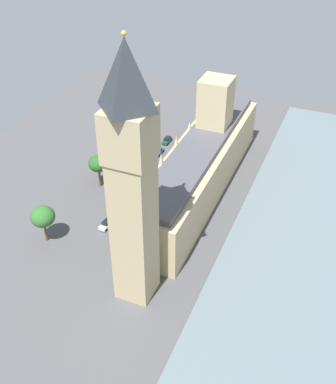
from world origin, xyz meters
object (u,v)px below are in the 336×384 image
(pedestrian_trailing, at_px, (136,218))
(plane_tree_near_tower, at_px, (137,126))
(double_decker_bus_opposite_hall, at_px, (145,171))
(clock_tower, at_px, (132,180))
(plane_tree_corner, at_px, (106,162))
(car_yellow_cab_far_end, at_px, (114,203))
(plane_tree_midblock, at_px, (43,217))
(car_dark_green_kerbside, at_px, (167,140))
(car_blue_leading, at_px, (159,152))
(parliament_building, at_px, (200,163))
(street_lamp_slot_10, at_px, (114,158))
(car_white_by_river_gate, at_px, (106,224))
(plane_tree_under_trees, at_px, (98,164))

(pedestrian_trailing, distance_m, plane_tree_near_tower, 37.10)
(double_decker_bus_opposite_hall, bearing_deg, clock_tower, 116.00)
(plane_tree_corner, bearing_deg, clock_tower, 127.20)
(car_yellow_cab_far_end, distance_m, plane_tree_midblock, 20.74)
(plane_tree_midblock, bearing_deg, pedestrian_trailing, -137.42)
(car_yellow_cab_far_end, bearing_deg, car_dark_green_kerbside, -86.13)
(plane_tree_corner, bearing_deg, car_blue_leading, -113.90)
(car_dark_green_kerbside, distance_m, double_decker_bus_opposite_hall, 21.57)
(car_dark_green_kerbside, relative_size, pedestrian_trailing, 2.59)
(car_blue_leading, bearing_deg, clock_tower, -68.78)
(parliament_building, xyz_separation_m, car_yellow_cab_far_end, (17.62, 16.45, -6.99))
(parliament_building, bearing_deg, street_lamp_slot_10, 2.24)
(double_decker_bus_opposite_hall, bearing_deg, car_dark_green_kerbside, -80.39)
(car_blue_leading, bearing_deg, double_decker_bus_opposite_hall, -79.63)
(clock_tower, relative_size, pedestrian_trailing, 31.86)
(car_yellow_cab_far_end, bearing_deg, car_white_by_river_gate, 108.80)
(plane_tree_near_tower, bearing_deg, pedestrian_trailing, 115.05)
(clock_tower, distance_m, car_dark_green_kerbside, 68.12)
(parliament_building, relative_size, plane_tree_midblock, 6.93)
(car_dark_green_kerbside, bearing_deg, plane_tree_corner, 73.95)
(plane_tree_under_trees, bearing_deg, street_lamp_slot_10, -89.84)
(plane_tree_under_trees, bearing_deg, pedestrian_trailing, 147.98)
(pedestrian_trailing, bearing_deg, clock_tower, -92.76)
(car_dark_green_kerbside, distance_m, street_lamp_slot_10, 22.04)
(parliament_building, distance_m, plane_tree_corner, 26.16)
(car_white_by_river_gate, height_order, plane_tree_near_tower, plane_tree_near_tower)
(parliament_building, bearing_deg, plane_tree_midblock, 52.77)
(pedestrian_trailing, xyz_separation_m, plane_tree_midblock, (16.19, 14.88, 6.30))
(clock_tower, bearing_deg, plane_tree_midblock, -12.56)
(car_dark_green_kerbside, height_order, plane_tree_midblock, plane_tree_midblock)
(car_white_by_river_gate, bearing_deg, car_yellow_cab_far_end, -70.67)
(double_decker_bus_opposite_hall, bearing_deg, plane_tree_midblock, 75.04)
(parliament_building, relative_size, car_white_by_river_gate, 14.55)
(double_decker_bus_opposite_hall, height_order, plane_tree_near_tower, plane_tree_near_tower)
(car_blue_leading, relative_size, street_lamp_slot_10, 0.75)
(car_yellow_cab_far_end, height_order, plane_tree_corner, plane_tree_corner)
(parliament_building, xyz_separation_m, plane_tree_corner, (25.36, 6.06, -2.07))
(clock_tower, relative_size, car_yellow_cab_far_end, 12.84)
(car_white_by_river_gate, bearing_deg, parliament_building, -117.92)
(street_lamp_slot_10, bearing_deg, plane_tree_near_tower, -90.47)
(car_dark_green_kerbside, distance_m, plane_tree_corner, 27.03)
(car_blue_leading, relative_size, car_yellow_cab_far_end, 1.01)
(parliament_building, xyz_separation_m, plane_tree_under_trees, (25.45, 9.73, -0.62))
(car_blue_leading, distance_m, plane_tree_near_tower, 10.37)
(car_white_by_river_gate, height_order, street_lamp_slot_10, street_lamp_slot_10)
(double_decker_bus_opposite_hall, distance_m, car_white_by_river_gate, 22.69)
(car_blue_leading, height_order, plane_tree_midblock, plane_tree_midblock)
(pedestrian_trailing, xyz_separation_m, plane_tree_corner, (15.46, -13.39, 5.03))
(parliament_building, xyz_separation_m, street_lamp_slot_10, (25.48, 1.00, -3.82))
(car_yellow_cab_far_end, bearing_deg, plane_tree_midblock, 68.29)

